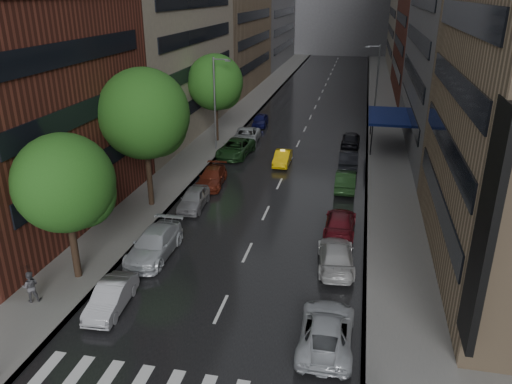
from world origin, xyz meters
TOP-DOWN VIEW (x-y plane):
  - ground at (0.00, 0.00)m, footprint 220.00×220.00m
  - road at (0.00, 50.00)m, footprint 14.00×140.00m
  - sidewalk_left at (-9.00, 50.00)m, footprint 4.00×140.00m
  - sidewalk_right at (9.00, 50.00)m, footprint 4.00×140.00m
  - tree_near at (-8.60, 5.19)m, footprint 5.23×5.23m
  - tree_mid at (-8.60, 15.52)m, footprint 6.39×6.39m
  - tree_far at (-8.60, 33.03)m, footprint 5.72×5.72m
  - taxi at (-0.55, 26.97)m, footprint 1.41×3.94m
  - parked_cars_left at (-5.40, 22.57)m, footprint 3.05×41.75m
  - parked_cars_right at (5.40, 16.88)m, footprint 2.49×36.67m
  - ped_black_umbrella at (-9.60, 2.50)m, footprint 1.03×0.98m
  - street_lamp_left at (-7.72, 30.00)m, footprint 1.74×0.22m
  - street_lamp_right at (7.72, 45.00)m, footprint 1.74×0.22m
  - awning at (8.98, 35.00)m, footprint 4.00×8.00m

SIDE VIEW (x-z plane):
  - ground at x=0.00m, z-range 0.00..0.00m
  - road at x=0.00m, z-range 0.00..0.01m
  - sidewalk_left at x=-9.00m, z-range 0.00..0.15m
  - sidewalk_right at x=9.00m, z-range 0.00..0.15m
  - taxi at x=-0.55m, z-range 0.00..1.29m
  - parked_cars_right at x=5.40m, z-range -0.05..1.53m
  - parked_cars_left at x=-5.40m, z-range -0.05..1.55m
  - ped_black_umbrella at x=-9.60m, z-range 0.34..2.43m
  - awning at x=8.98m, z-range 1.57..4.70m
  - street_lamp_left at x=-7.72m, z-range 0.39..9.39m
  - street_lamp_right at x=7.72m, z-range 0.39..9.39m
  - tree_near at x=-8.60m, z-range 1.53..9.87m
  - tree_far at x=-8.60m, z-range 1.68..10.80m
  - tree_mid at x=-8.60m, z-range 1.88..12.07m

